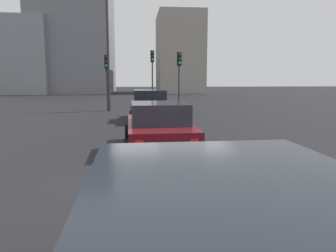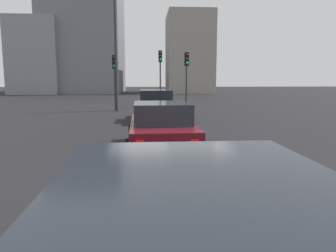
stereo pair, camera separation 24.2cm
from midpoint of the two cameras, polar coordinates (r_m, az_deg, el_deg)
name	(u,v)px [view 1 (the left image)]	position (r m, az deg, el deg)	size (l,w,h in m)	color
ground_plane	(169,179)	(7.52, -0.81, -9.38)	(160.00, 160.00, 0.20)	black
car_black_lead	(150,106)	(17.22, -3.62, 3.59)	(4.23, 2.08, 1.60)	black
car_maroon_second	(159,128)	(9.76, -2.33, -0.31)	(4.32, 2.14, 1.49)	#510F16
traffic_light_near_left	(107,74)	(33.42, -10.86, 9.01)	(0.32, 0.29, 3.68)	#2D2D30
traffic_light_near_right	(179,69)	(22.44, 1.67, 10.02)	(0.33, 0.31, 3.95)	#2D2D30
traffic_light_far_left	(107,71)	(22.39, -11.02, 9.51)	(0.32, 0.29, 3.74)	#2D2D30
traffic_light_far_right	(152,66)	(25.93, -3.03, 10.42)	(0.32, 0.29, 4.36)	#2D2D30
street_lamp_kerbside	(108,35)	(22.39, -10.90, 15.43)	(0.56, 0.36, 8.66)	#2D2D30
building_facade_left	(179,54)	(51.64, 1.85, 12.56)	(9.73, 6.72, 11.96)	gray
building_facade_center	(75,35)	(54.03, -16.10, 15.18)	(14.66, 11.10, 17.81)	slate
building_facade_right	(33,58)	(53.44, -22.73, 11.02)	(12.91, 6.82, 10.52)	gray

